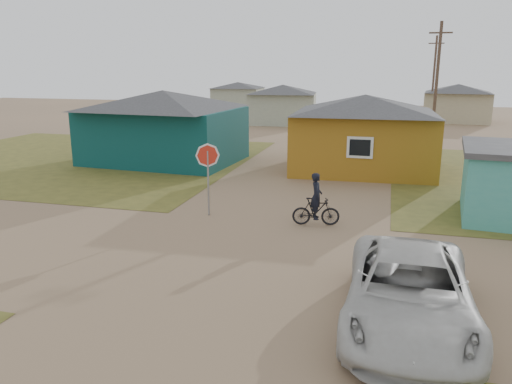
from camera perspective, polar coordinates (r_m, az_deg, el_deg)
ground at (r=13.92m, az=-1.77°, el=-8.25°), size 120.00×120.00×0.00m
grass_nw at (r=31.35m, az=-19.85°, el=3.64°), size 20.00×18.00×0.00m
house_teal at (r=28.74m, az=-10.47°, el=7.49°), size 8.93×7.08×4.00m
house_yellow at (r=26.55m, az=12.22°, el=6.75°), size 7.72×6.76×3.90m
house_pale_west at (r=47.45m, az=3.07°, el=10.05°), size 7.04×6.15×3.60m
house_beige_east at (r=52.80m, az=21.99°, el=9.48°), size 6.95×6.05×3.60m
house_pale_north at (r=61.05m, az=-2.06°, el=10.90°), size 6.28×5.81×3.40m
utility_pole_near at (r=34.45m, az=19.92°, el=11.46°), size 1.40×0.20×8.00m
utility_pole_far at (r=50.47m, az=19.62°, el=12.12°), size 1.40×0.20×8.00m
stop_sign at (r=17.93m, az=-5.53°, el=3.30°), size 0.87×0.10×2.66m
cyclist at (r=17.12m, az=6.88°, el=-1.64°), size 1.68×0.76×1.83m
vehicle at (r=11.02m, az=17.10°, el=-10.84°), size 2.59×5.57×1.55m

